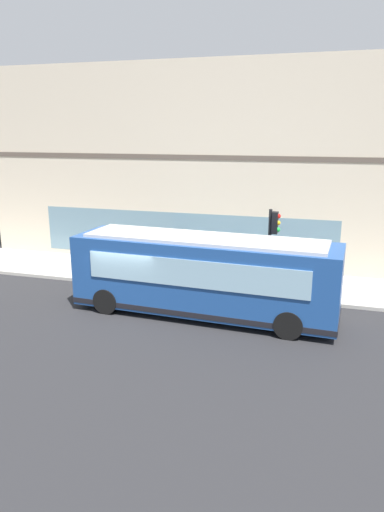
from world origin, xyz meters
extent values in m
plane|color=#262628|center=(0.00, 0.00, 0.00)|extent=(120.00, 120.00, 0.00)
cube|color=#B2ADA3|center=(4.61, 0.00, 0.07)|extent=(4.02, 40.00, 0.15)
cube|color=beige|center=(10.87, 0.00, 5.09)|extent=(8.48, 22.37, 10.19)
cube|color=brown|center=(6.77, 0.00, 5.60)|extent=(0.36, 21.92, 0.24)
cube|color=slate|center=(6.67, 0.00, 1.60)|extent=(0.12, 15.66, 2.40)
cube|color=#1E478C|center=(0.36, -2.86, 1.60)|extent=(3.00, 10.11, 2.70)
cube|color=silver|center=(0.36, -2.86, 3.01)|extent=(2.58, 9.10, 0.12)
cube|color=#8CB2C6|center=(0.61, 2.11, 2.05)|extent=(2.20, 0.19, 1.20)
cube|color=#8CB2C6|center=(1.63, -2.93, 2.00)|extent=(0.47, 8.19, 1.00)
cube|color=#8CB2C6|center=(-0.91, -2.80, 2.00)|extent=(0.47, 8.19, 1.00)
cube|color=black|center=(0.36, -2.86, 0.43)|extent=(3.04, 10.16, 0.20)
cylinder|color=black|center=(1.69, 0.67, 0.50)|extent=(0.35, 1.01, 1.00)
cylinder|color=black|center=(-0.61, 0.79, 0.50)|extent=(0.35, 1.01, 1.00)
cylinder|color=black|center=(1.34, -6.32, 0.50)|extent=(0.35, 1.01, 1.00)
cylinder|color=black|center=(-0.96, -6.20, 0.50)|extent=(0.35, 1.01, 1.00)
cylinder|color=black|center=(3.00, -4.96, 1.97)|extent=(0.14, 0.14, 3.64)
cube|color=black|center=(3.00, -5.15, 3.24)|extent=(0.32, 0.24, 0.90)
sphere|color=red|center=(3.00, -5.28, 3.52)|extent=(0.20, 0.20, 0.20)
sphere|color=yellow|center=(3.00, -5.28, 3.24)|extent=(0.20, 0.20, 0.20)
sphere|color=green|center=(3.00, -5.28, 2.96)|extent=(0.20, 0.20, 0.20)
cylinder|color=yellow|center=(3.58, 1.96, 0.43)|extent=(0.24, 0.24, 0.55)
sphere|color=yellow|center=(3.58, 1.96, 0.78)|extent=(0.22, 0.22, 0.22)
cylinder|color=yellow|center=(3.58, 1.79, 0.48)|extent=(0.10, 0.12, 0.10)
cylinder|color=yellow|center=(3.75, 1.96, 0.48)|extent=(0.12, 0.10, 0.10)
cylinder|color=#3F8C4C|center=(5.77, 0.19, 0.55)|extent=(0.14, 0.14, 0.81)
cylinder|color=#3F8C4C|center=(5.84, 0.02, 0.55)|extent=(0.14, 0.14, 0.81)
cylinder|color=black|center=(5.81, 0.10, 1.28)|extent=(0.32, 0.32, 0.64)
sphere|color=beige|center=(5.81, 0.10, 1.70)|extent=(0.22, 0.22, 0.22)
cylinder|color=#3359A5|center=(4.28, 2.86, 0.56)|extent=(0.14, 0.14, 0.83)
cylinder|color=#3359A5|center=(4.10, 2.86, 0.56)|extent=(0.14, 0.14, 0.83)
cylinder|color=black|center=(4.19, 2.86, 1.30)|extent=(0.32, 0.32, 0.65)
sphere|color=tan|center=(4.19, 2.86, 1.74)|extent=(0.22, 0.22, 0.22)
camera|label=1|loc=(-16.20, -7.31, 6.90)|focal=33.26mm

